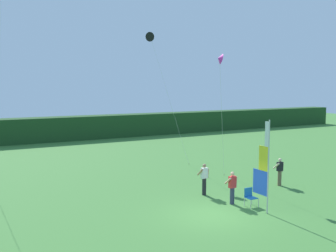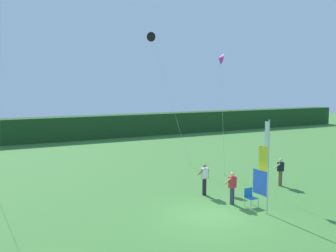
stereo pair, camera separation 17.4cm
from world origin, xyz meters
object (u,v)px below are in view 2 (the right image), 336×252
(person_mid_field, at_px, (204,178))
(kite_magenta_delta_1, at_px, (220,59))
(banner_flag, at_px, (264,168))
(folding_chair, at_px, (250,196))
(person_near_banner, at_px, (232,187))
(kite_black_delta_0, at_px, (152,38))
(person_far_left, at_px, (280,171))

(person_mid_field, relative_size, kite_magenta_delta_1, 0.22)
(person_mid_field, height_order, kite_magenta_delta_1, kite_magenta_delta_1)
(banner_flag, bearing_deg, person_mid_field, 102.71)
(banner_flag, relative_size, folding_chair, 4.89)
(person_near_banner, xyz_separation_m, folding_chair, (0.57, -0.68, -0.36))
(folding_chair, bearing_deg, kite_black_delta_0, 86.82)
(person_far_left, relative_size, kite_magenta_delta_1, 0.21)
(banner_flag, height_order, kite_black_delta_0, kite_black_delta_0)
(kite_magenta_delta_1, bearing_deg, person_mid_field, -137.98)
(person_far_left, bearing_deg, kite_black_delta_0, 109.03)
(person_mid_field, bearing_deg, kite_magenta_delta_1, 42.02)
(kite_magenta_delta_1, bearing_deg, banner_flag, -107.10)
(folding_chair, bearing_deg, banner_flag, -92.96)
(kite_magenta_delta_1, bearing_deg, folding_chair, -109.57)
(person_near_banner, height_order, kite_magenta_delta_1, kite_magenta_delta_1)
(person_near_banner, relative_size, kite_magenta_delta_1, 0.21)
(banner_flag, xyz_separation_m, kite_magenta_delta_1, (1.88, 6.10, 5.38))
(folding_chair, bearing_deg, person_mid_field, 107.96)
(person_mid_field, relative_size, kite_black_delta_0, 0.17)
(banner_flag, xyz_separation_m, folding_chair, (0.05, 0.96, -1.57))
(person_mid_field, xyz_separation_m, kite_magenta_delta_1, (2.70, 2.44, 6.56))
(banner_flag, height_order, kite_magenta_delta_1, kite_magenta_delta_1)
(person_mid_field, bearing_deg, folding_chair, -72.04)
(person_near_banner, relative_size, person_mid_field, 0.96)
(person_mid_field, xyz_separation_m, folding_chair, (0.88, -2.70, -0.40))
(person_near_banner, distance_m, kite_magenta_delta_1, 8.32)
(kite_magenta_delta_1, bearing_deg, person_near_banner, -118.25)
(kite_black_delta_0, bearing_deg, person_near_banner, -96.17)
(person_far_left, bearing_deg, folding_chair, -151.85)
(person_near_banner, distance_m, folding_chair, 0.96)
(banner_flag, distance_m, kite_black_delta_0, 15.16)
(banner_flag, xyz_separation_m, kite_black_delta_0, (0.73, 13.23, 7.37))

